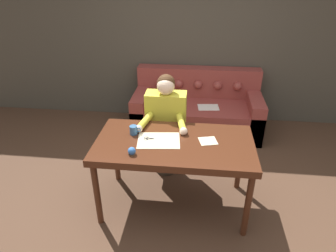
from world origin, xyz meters
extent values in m
plane|color=#4C3323|center=(0.00, 0.00, 0.00)|extent=(16.00, 16.00, 0.00)
cube|color=#474238|center=(0.00, 2.22, 1.30)|extent=(8.00, 0.06, 2.60)
cube|color=#472314|center=(-0.01, 0.08, 0.74)|extent=(1.52, 0.81, 0.07)
cylinder|color=#472314|center=(-0.71, -0.26, 0.35)|extent=(0.06, 0.06, 0.71)
cylinder|color=#472314|center=(0.68, -0.26, 0.35)|extent=(0.06, 0.06, 0.71)
cylinder|color=#472314|center=(-0.71, 0.43, 0.35)|extent=(0.06, 0.06, 0.71)
cylinder|color=#472314|center=(0.68, 0.43, 0.35)|extent=(0.06, 0.06, 0.71)
cube|color=brown|center=(0.18, 1.73, 0.22)|extent=(1.86, 0.88, 0.44)
cube|color=brown|center=(0.18, 2.06, 0.67)|extent=(1.86, 0.22, 0.45)
cube|color=brown|center=(-0.65, 1.73, 0.30)|extent=(0.20, 0.88, 0.60)
cube|color=brown|center=(1.01, 1.73, 0.30)|extent=(0.20, 0.88, 0.60)
sphere|color=brown|center=(-0.41, 1.93, 0.67)|extent=(0.13, 0.13, 0.13)
sphere|color=brown|center=(-0.11, 1.93, 0.67)|extent=(0.13, 0.13, 0.13)
sphere|color=brown|center=(0.18, 1.93, 0.67)|extent=(0.13, 0.13, 0.13)
sphere|color=brown|center=(0.47, 1.93, 0.67)|extent=(0.13, 0.13, 0.13)
sphere|color=brown|center=(0.76, 1.93, 0.67)|extent=(0.13, 0.13, 0.13)
cube|color=white|center=(0.34, 1.62, 0.44)|extent=(0.32, 0.25, 0.00)
cylinder|color=#33281E|center=(-0.16, 0.68, 0.25)|extent=(0.28, 0.28, 0.50)
cube|color=gold|center=(-0.16, 0.68, 0.76)|extent=(0.45, 0.22, 0.53)
sphere|color=beige|center=(-0.16, 0.66, 1.11)|extent=(0.19, 0.19, 0.19)
sphere|color=#472D19|center=(-0.16, 0.69, 1.14)|extent=(0.20, 0.20, 0.20)
cylinder|color=gold|center=(-0.36, 0.40, 0.81)|extent=(0.14, 0.34, 0.07)
sphere|color=beige|center=(-0.39, 0.23, 0.81)|extent=(0.08, 0.08, 0.08)
cylinder|color=gold|center=(0.03, 0.40, 0.81)|extent=(0.14, 0.34, 0.07)
sphere|color=beige|center=(0.06, 0.23, 0.81)|extent=(0.08, 0.08, 0.08)
cube|color=beige|center=(-0.17, 0.09, 0.78)|extent=(0.43, 0.34, 0.00)
cube|color=beige|center=(0.30, 0.13, 0.78)|extent=(0.20, 0.19, 0.00)
cube|color=silver|center=(-0.15, 0.12, 0.78)|extent=(0.12, 0.04, 0.00)
cube|color=black|center=(-0.25, 0.10, 0.78)|extent=(0.08, 0.03, 0.00)
torus|color=black|center=(-0.29, 0.09, 0.78)|extent=(0.04, 0.04, 0.01)
cube|color=silver|center=(-0.15, 0.10, 0.78)|extent=(0.12, 0.03, 0.00)
cube|color=black|center=(-0.25, 0.11, 0.78)|extent=(0.08, 0.02, 0.00)
torus|color=black|center=(-0.29, 0.12, 0.78)|extent=(0.04, 0.04, 0.01)
cylinder|color=silver|center=(-0.21, 0.11, 0.78)|extent=(0.01, 0.01, 0.01)
cylinder|color=#335B84|center=(-0.43, 0.18, 0.82)|extent=(0.08, 0.08, 0.09)
torus|color=#335B84|center=(-0.38, 0.18, 0.83)|extent=(0.05, 0.01, 0.05)
cylinder|color=#4C3828|center=(-0.37, -0.17, 0.78)|extent=(0.06, 0.06, 0.01)
sphere|color=#3366B2|center=(-0.37, -0.17, 0.81)|extent=(0.07, 0.07, 0.07)
camera|label=1|loc=(0.19, -2.34, 2.27)|focal=32.00mm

